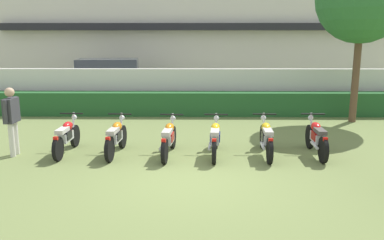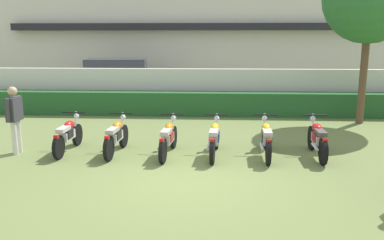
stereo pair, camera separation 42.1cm
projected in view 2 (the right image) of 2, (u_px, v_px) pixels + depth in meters
ground at (187, 179)px, 8.25m from camera, size 60.00×60.00×0.00m
building at (205, 31)px, 23.71m from camera, size 23.96×6.50×6.45m
compound_wall at (200, 90)px, 15.48m from camera, size 22.76×0.30×1.68m
hedge_row at (199, 104)px, 14.88m from camera, size 18.21×0.70×0.87m
parked_car at (120, 79)px, 18.55m from camera, size 4.67×2.45×1.89m
motorcycle_in_row_0 at (68, 135)px, 10.12m from camera, size 0.60×1.85×0.95m
motorcycle_in_row_1 at (116, 136)px, 9.97m from camera, size 0.60×1.82×0.96m
motorcycle_in_row_2 at (168, 138)px, 9.84m from camera, size 0.60×1.92×0.95m
motorcycle_in_row_3 at (215, 138)px, 9.78m from camera, size 0.60×1.91×0.96m
motorcycle_in_row_4 at (266, 139)px, 9.73m from camera, size 0.60×1.94×0.96m
motorcycle_in_row_5 at (317, 139)px, 9.70m from camera, size 0.60×1.88×0.97m
inspector_person at (15, 114)px, 9.88m from camera, size 0.23×0.68×1.69m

